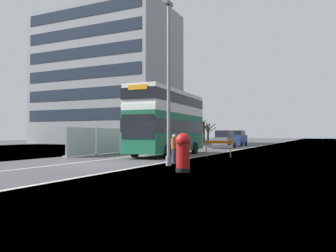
% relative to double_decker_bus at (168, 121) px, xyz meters
% --- Properties ---
extents(ground, '(140.00, 280.00, 0.10)m').
position_rel_double_decker_bus_xyz_m(ground, '(0.38, -8.66, -2.69)').
color(ground, '#424244').
extents(double_decker_bus, '(3.12, 10.43, 4.97)m').
position_rel_double_decker_bus_xyz_m(double_decker_bus, '(0.00, 0.00, 0.00)').
color(double_decker_bus, '#196042').
rests_on(double_decker_bus, ground).
extents(lamppost_foreground, '(0.29, 0.70, 8.59)m').
position_rel_double_decker_bus_xyz_m(lamppost_foreground, '(3.77, -7.98, 1.42)').
color(lamppost_foreground, gray).
rests_on(lamppost_foreground, ground).
extents(red_pillar_postbox, '(0.65, 0.65, 1.68)m').
position_rel_double_decker_bus_xyz_m(red_pillar_postbox, '(5.58, -10.40, -1.73)').
color(red_pillar_postbox, black).
rests_on(red_pillar_postbox, ground).
extents(roadworks_barrier, '(1.91, 0.82, 1.18)m').
position_rel_double_decker_bus_xyz_m(roadworks_barrier, '(4.14, -0.38, -1.88)').
color(roadworks_barrier, orange).
rests_on(roadworks_barrier, ground).
extents(construction_site_fence, '(0.44, 20.60, 2.19)m').
position_rel_double_decker_bus_xyz_m(construction_site_fence, '(-5.36, 4.71, -1.59)').
color(construction_site_fence, '#A8AAAD').
rests_on(construction_site_fence, ground).
extents(car_oncoming_near, '(2.02, 4.17, 2.11)m').
position_rel_double_decker_bus_xyz_m(car_oncoming_near, '(0.06, 15.84, -1.66)').
color(car_oncoming_near, slate).
rests_on(car_oncoming_near, ground).
extents(car_receding_mid, '(2.00, 4.58, 2.19)m').
position_rel_double_decker_bus_xyz_m(car_receding_mid, '(-0.02, 22.75, -1.61)').
color(car_receding_mid, navy).
rests_on(car_receding_mid, ground).
extents(car_receding_far, '(2.07, 4.27, 2.10)m').
position_rel_double_decker_bus_xyz_m(car_receding_far, '(-3.45, 30.42, -1.65)').
color(car_receding_far, black).
rests_on(car_receding_far, ground).
extents(bare_tree_far_verge_near, '(2.21, 2.13, 4.58)m').
position_rel_double_decker_bus_xyz_m(bare_tree_far_verge_near, '(-10.58, 15.30, -0.26)').
color(bare_tree_far_verge_near, '#4C3D2D').
rests_on(bare_tree_far_verge_near, ground).
extents(bare_tree_far_verge_mid, '(2.98, 3.08, 4.12)m').
position_rel_double_decker_bus_xyz_m(bare_tree_far_verge_mid, '(-10.62, 41.89, -0.50)').
color(bare_tree_far_verge_mid, '#4C3D2D').
rests_on(bare_tree_far_verge_mid, ground).
extents(bare_tree_far_verge_far, '(2.45, 2.74, 5.07)m').
position_rel_double_decker_bus_xyz_m(bare_tree_far_verge_far, '(-11.17, 40.68, -0.06)').
color(bare_tree_far_verge_far, '#4C3D2D').
rests_on(bare_tree_far_verge_far, ground).
extents(pedestrian_at_kerb, '(0.34, 0.34, 1.63)m').
position_rel_double_decker_bus_xyz_m(pedestrian_at_kerb, '(3.56, -6.79, -1.83)').
color(pedestrian_at_kerb, '#2D3342').
rests_on(pedestrian_at_kerb, ground).
extents(backdrop_office_block, '(24.17, 14.65, 23.64)m').
position_rel_double_decker_bus_xyz_m(backdrop_office_block, '(-24.99, 26.93, 9.18)').
color(backdrop_office_block, gray).
rests_on(backdrop_office_block, ground).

